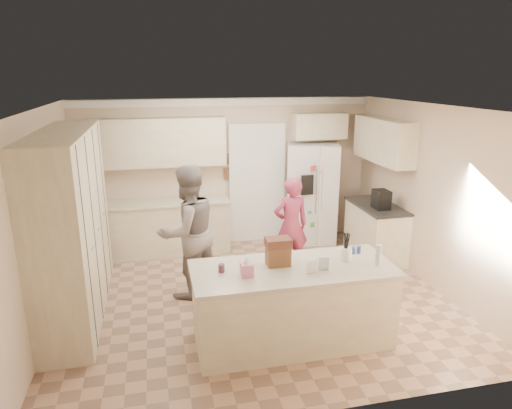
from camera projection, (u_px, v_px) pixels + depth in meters
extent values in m
cube|color=tan|center=(255.00, 299.00, 6.34)|extent=(5.20, 4.60, 0.02)
cube|color=white|center=(254.00, 107.00, 5.61)|extent=(5.20, 4.60, 0.02)
cube|color=beige|center=(226.00, 172.00, 8.14)|extent=(5.20, 0.02, 2.60)
cube|color=beige|center=(314.00, 286.00, 3.81)|extent=(5.20, 0.02, 2.60)
cube|color=beige|center=(41.00, 222.00, 5.42)|extent=(0.02, 4.60, 2.60)
cube|color=beige|center=(432.00, 197.00, 6.52)|extent=(0.02, 4.60, 2.60)
cube|color=white|center=(226.00, 102.00, 7.75)|extent=(5.20, 0.08, 0.12)
cube|color=#F0E7BD|center=(72.00, 225.00, 5.71)|extent=(0.60, 2.60, 2.35)
cube|color=#F0E7BD|center=(164.00, 228.00, 7.84)|extent=(2.20, 0.60, 0.88)
cube|color=beige|center=(163.00, 202.00, 7.71)|extent=(2.24, 0.63, 0.04)
cube|color=#F0E7BD|center=(159.00, 142.00, 7.55)|extent=(2.20, 0.35, 0.80)
cube|color=black|center=(257.00, 185.00, 8.29)|extent=(0.90, 0.06, 2.10)
cube|color=white|center=(257.00, 185.00, 8.26)|extent=(1.02, 0.03, 2.22)
cube|color=brown|center=(228.00, 159.00, 8.03)|extent=(0.15, 0.02, 0.20)
cube|color=brown|center=(228.00, 174.00, 8.11)|extent=(0.15, 0.02, 0.20)
cube|color=white|center=(312.00, 193.00, 8.31)|extent=(1.06, 0.93, 1.80)
cube|color=gray|center=(318.00, 198.00, 7.98)|extent=(0.02, 0.02, 1.78)
cube|color=black|center=(307.00, 185.00, 7.85)|extent=(0.22, 0.03, 0.35)
cylinder|color=silver|center=(316.00, 190.00, 7.91)|extent=(0.02, 0.02, 0.85)
cylinder|color=silver|center=(322.00, 190.00, 7.93)|extent=(0.02, 0.02, 0.85)
cube|color=#F0E7BD|center=(319.00, 126.00, 8.09)|extent=(0.95, 0.35, 0.45)
cube|color=#F0E7BD|center=(375.00, 232.00, 7.63)|extent=(0.60, 1.20, 0.88)
cube|color=#2D2B28|center=(377.00, 206.00, 7.50)|extent=(0.63, 1.24, 0.04)
cube|color=#F0E7BD|center=(384.00, 140.00, 7.43)|extent=(0.35, 1.50, 0.70)
cube|color=black|center=(381.00, 199.00, 7.26)|extent=(0.22, 0.28, 0.30)
cube|color=#F0E7BD|center=(292.00, 306.00, 5.22)|extent=(2.20, 0.90, 0.88)
cube|color=beige|center=(293.00, 269.00, 5.10)|extent=(2.28, 0.96, 0.05)
cylinder|color=white|center=(346.00, 254.00, 5.25)|extent=(0.13, 0.13, 0.15)
cube|color=pink|center=(247.00, 270.00, 4.86)|extent=(0.13, 0.13, 0.14)
cone|color=white|center=(247.00, 260.00, 4.83)|extent=(0.08, 0.08, 0.08)
cube|color=brown|center=(278.00, 256.00, 5.12)|extent=(0.26, 0.18, 0.22)
cube|color=#592D1E|center=(278.00, 243.00, 5.08)|extent=(0.28, 0.20, 0.10)
cylinder|color=#59263F|center=(222.00, 268.00, 4.95)|extent=(0.07, 0.07, 0.09)
cube|color=white|center=(312.00, 267.00, 4.91)|extent=(0.12, 0.06, 0.16)
cube|color=silver|center=(324.00, 264.00, 4.99)|extent=(0.12, 0.05, 0.16)
cylinder|color=silver|center=(378.00, 255.00, 5.12)|extent=(0.07, 0.07, 0.24)
cylinder|color=#3A4C96|center=(353.00, 250.00, 5.46)|extent=(0.05, 0.05, 0.09)
cylinder|color=#3A4C96|center=(359.00, 250.00, 5.47)|extent=(0.05, 0.05, 0.09)
imported|color=gray|center=(188.00, 232.00, 6.20)|extent=(1.12, 1.04, 1.85)
imported|color=#B43A53|center=(291.00, 226.00, 6.97)|extent=(0.58, 0.40, 1.52)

